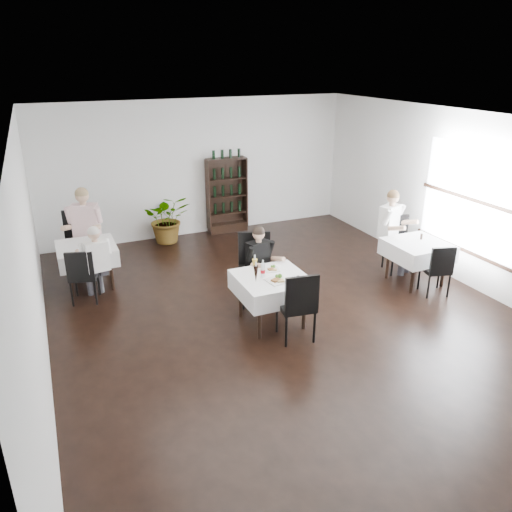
{
  "coord_description": "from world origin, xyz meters",
  "views": [
    {
      "loc": [
        -3.23,
        -6.11,
        3.83
      ],
      "look_at": [
        -0.47,
        0.2,
        1.06
      ],
      "focal_mm": 35.0,
      "sensor_mm": 36.0,
      "label": 1
    }
  ],
  "objects_px": {
    "potted_tree": "(168,218)",
    "diner_main": "(261,261)",
    "main_table": "(272,286)",
    "wine_shelf": "(227,196)"
  },
  "relations": [
    {
      "from": "potted_tree",
      "to": "diner_main",
      "type": "relative_size",
      "value": 0.81
    },
    {
      "from": "main_table",
      "to": "diner_main",
      "type": "height_order",
      "value": "diner_main"
    },
    {
      "from": "wine_shelf",
      "to": "potted_tree",
      "type": "xyz_separation_m",
      "value": [
        -1.45,
        -0.15,
        -0.31
      ]
    },
    {
      "from": "wine_shelf",
      "to": "diner_main",
      "type": "relative_size",
      "value": 1.31
    },
    {
      "from": "wine_shelf",
      "to": "diner_main",
      "type": "distance_m",
      "value": 3.78
    },
    {
      "from": "wine_shelf",
      "to": "main_table",
      "type": "relative_size",
      "value": 1.7
    },
    {
      "from": "main_table",
      "to": "diner_main",
      "type": "relative_size",
      "value": 0.77
    },
    {
      "from": "main_table",
      "to": "diner_main",
      "type": "distance_m",
      "value": 0.65
    },
    {
      "from": "potted_tree",
      "to": "main_table",
      "type": "bearing_deg",
      "value": -82.53
    },
    {
      "from": "potted_tree",
      "to": "wine_shelf",
      "type": "bearing_deg",
      "value": 5.99
    }
  ]
}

